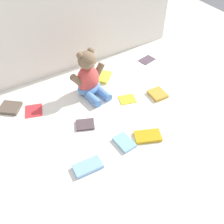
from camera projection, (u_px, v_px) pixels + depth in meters
ground_plane at (101, 115)px, 1.41m from camera, size 3.20×3.20×0.00m
backdrop_drape at (58, 27)px, 1.49m from camera, size 1.64×0.03×0.61m
teddy_bear at (89, 78)px, 1.47m from camera, size 0.24×0.22×0.28m
book_case_0 at (34, 110)px, 1.43m from camera, size 0.12×0.12×0.01m
book_case_1 at (147, 60)px, 1.78m from camera, size 0.12×0.09×0.01m
book_case_2 at (148, 136)px, 1.29m from camera, size 0.15×0.12×0.02m
book_case_3 at (10, 108)px, 1.44m from camera, size 0.15×0.14×0.02m
book_case_4 at (88, 167)px, 1.16m from camera, size 0.14×0.08×0.02m
book_case_5 at (127, 99)px, 1.49m from camera, size 0.11×0.10×0.01m
book_case_6 at (104, 77)px, 1.63m from camera, size 0.13×0.13×0.02m
book_case_7 at (125, 142)px, 1.26m from camera, size 0.08×0.11×0.02m
book_case_8 at (85, 125)px, 1.35m from camera, size 0.12×0.10×0.01m
book_case_9 at (158, 94)px, 1.52m from camera, size 0.09×0.10×0.02m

